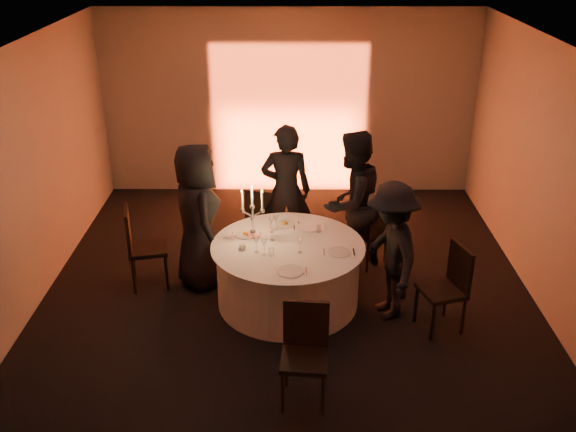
{
  "coord_description": "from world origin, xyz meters",
  "views": [
    {
      "loc": [
        0.03,
        -6.6,
        4.25
      ],
      "look_at": [
        0.0,
        0.2,
        1.05
      ],
      "focal_mm": 40.0,
      "sensor_mm": 36.0,
      "label": 1
    }
  ],
  "objects_px": {
    "chair_front": "(305,347)",
    "chair_back_right": "(372,224)",
    "guest_left": "(197,216)",
    "guest_back_right": "(351,203)",
    "chair_left": "(140,242)",
    "candelabra": "(253,220)",
    "chair_back_left": "(261,214)",
    "coffee_cup": "(242,247)",
    "chair_right": "(449,283)",
    "guest_back_left": "(286,191)",
    "guest_right": "(391,251)",
    "banquet_table": "(288,274)"
  },
  "relations": [
    {
      "from": "banquet_table",
      "to": "guest_right",
      "type": "bearing_deg",
      "value": -12.1
    },
    {
      "from": "guest_left",
      "to": "candelabra",
      "type": "distance_m",
      "value": 0.76
    },
    {
      "from": "guest_left",
      "to": "candelabra",
      "type": "relative_size",
      "value": 2.67
    },
    {
      "from": "banquet_table",
      "to": "chair_left",
      "type": "xyz_separation_m",
      "value": [
        -1.83,
        0.38,
        0.22
      ]
    },
    {
      "from": "chair_back_left",
      "to": "chair_front",
      "type": "relative_size",
      "value": 0.9
    },
    {
      "from": "banquet_table",
      "to": "chair_back_right",
      "type": "height_order",
      "value": "chair_back_right"
    },
    {
      "from": "guest_right",
      "to": "banquet_table",
      "type": "bearing_deg",
      "value": -114.2
    },
    {
      "from": "guest_back_left",
      "to": "candelabra",
      "type": "distance_m",
      "value": 1.16
    },
    {
      "from": "chair_front",
      "to": "guest_left",
      "type": "bearing_deg",
      "value": 126.23
    },
    {
      "from": "chair_front",
      "to": "candelabra",
      "type": "relative_size",
      "value": 1.45
    },
    {
      "from": "chair_back_left",
      "to": "guest_right",
      "type": "height_order",
      "value": "guest_right"
    },
    {
      "from": "chair_back_right",
      "to": "chair_front",
      "type": "height_order",
      "value": "chair_back_right"
    },
    {
      "from": "chair_front",
      "to": "chair_back_right",
      "type": "bearing_deg",
      "value": 75.72
    },
    {
      "from": "guest_back_right",
      "to": "candelabra",
      "type": "distance_m",
      "value": 1.38
    },
    {
      "from": "chair_left",
      "to": "guest_left",
      "type": "distance_m",
      "value": 0.79
    },
    {
      "from": "banquet_table",
      "to": "chair_left",
      "type": "bearing_deg",
      "value": 168.17
    },
    {
      "from": "chair_front",
      "to": "chair_right",
      "type": "bearing_deg",
      "value": 40.75
    },
    {
      "from": "chair_back_left",
      "to": "candelabra",
      "type": "xyz_separation_m",
      "value": [
        -0.04,
        -1.23,
        0.51
      ]
    },
    {
      "from": "chair_back_left",
      "to": "chair_front",
      "type": "distance_m",
      "value": 3.12
    },
    {
      "from": "guest_left",
      "to": "guest_back_left",
      "type": "xyz_separation_m",
      "value": [
        1.08,
        0.8,
        -0.0
      ]
    },
    {
      "from": "chair_right",
      "to": "chair_front",
      "type": "distance_m",
      "value": 1.98
    },
    {
      "from": "chair_left",
      "to": "guest_right",
      "type": "relative_size",
      "value": 0.64
    },
    {
      "from": "guest_back_left",
      "to": "guest_right",
      "type": "bearing_deg",
      "value": 129.53
    },
    {
      "from": "chair_left",
      "to": "candelabra",
      "type": "height_order",
      "value": "candelabra"
    },
    {
      "from": "chair_front",
      "to": "guest_left",
      "type": "distance_m",
      "value": 2.51
    },
    {
      "from": "chair_left",
      "to": "chair_back_right",
      "type": "xyz_separation_m",
      "value": [
        2.92,
        0.54,
        -0.01
      ]
    },
    {
      "from": "chair_back_left",
      "to": "guest_back_right",
      "type": "height_order",
      "value": "guest_back_right"
    },
    {
      "from": "banquet_table",
      "to": "coffee_cup",
      "type": "relative_size",
      "value": 16.36
    },
    {
      "from": "chair_back_right",
      "to": "coffee_cup",
      "type": "bearing_deg",
      "value": -13.77
    },
    {
      "from": "chair_right",
      "to": "chair_back_right",
      "type": "bearing_deg",
      "value": -171.81
    },
    {
      "from": "guest_back_right",
      "to": "candelabra",
      "type": "xyz_separation_m",
      "value": [
        -1.22,
        -0.65,
        0.07
      ]
    },
    {
      "from": "guest_left",
      "to": "chair_back_left",
      "type": "bearing_deg",
      "value": -61.02
    },
    {
      "from": "chair_left",
      "to": "candelabra",
      "type": "relative_size",
      "value": 1.54
    },
    {
      "from": "chair_back_left",
      "to": "guest_back_right",
      "type": "bearing_deg",
      "value": 166.98
    },
    {
      "from": "guest_left",
      "to": "guest_back_left",
      "type": "height_order",
      "value": "guest_left"
    },
    {
      "from": "chair_right",
      "to": "guest_back_right",
      "type": "bearing_deg",
      "value": -161.39
    },
    {
      "from": "chair_front",
      "to": "guest_back_left",
      "type": "height_order",
      "value": "guest_back_left"
    },
    {
      "from": "guest_back_right",
      "to": "guest_right",
      "type": "xyz_separation_m",
      "value": [
        0.35,
        -1.07,
        -0.12
      ]
    },
    {
      "from": "banquet_table",
      "to": "guest_left",
      "type": "bearing_deg",
      "value": 156.96
    },
    {
      "from": "guest_left",
      "to": "guest_back_right",
      "type": "bearing_deg",
      "value": -102.64
    },
    {
      "from": "chair_left",
      "to": "chair_back_left",
      "type": "bearing_deg",
      "value": -67.64
    },
    {
      "from": "chair_right",
      "to": "candelabra",
      "type": "bearing_deg",
      "value": -125.1
    },
    {
      "from": "chair_front",
      "to": "chair_left",
      "type": "bearing_deg",
      "value": 139.6
    },
    {
      "from": "banquet_table",
      "to": "guest_left",
      "type": "distance_m",
      "value": 1.32
    },
    {
      "from": "guest_back_right",
      "to": "coffee_cup",
      "type": "relative_size",
      "value": 17.16
    },
    {
      "from": "chair_back_right",
      "to": "candelabra",
      "type": "distance_m",
      "value": 1.73
    },
    {
      "from": "guest_left",
      "to": "chair_front",
      "type": "bearing_deg",
      "value": -172.11
    },
    {
      "from": "guest_back_right",
      "to": "banquet_table",
      "type": "bearing_deg",
      "value": 1.49
    },
    {
      "from": "chair_left",
      "to": "guest_left",
      "type": "bearing_deg",
      "value": -95.89
    },
    {
      "from": "chair_back_left",
      "to": "coffee_cup",
      "type": "relative_size",
      "value": 8.16
    }
  ]
}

